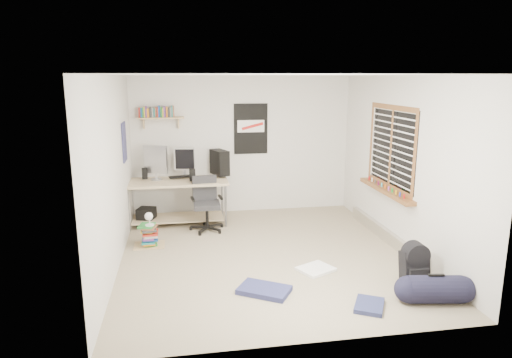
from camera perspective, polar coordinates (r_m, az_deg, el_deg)
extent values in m
cube|color=gray|center=(6.59, 1.13, -9.47)|extent=(4.00, 4.50, 0.01)
cube|color=white|center=(6.11, 1.23, 12.91)|extent=(4.00, 4.50, 0.01)
cube|color=silver|center=(8.43, -1.68, 4.25)|extent=(4.00, 0.01, 2.50)
cube|color=silver|center=(6.19, -17.40, 0.63)|extent=(0.01, 4.50, 2.50)
cube|color=silver|center=(6.89, 17.81, 1.77)|extent=(0.01, 4.50, 2.50)
cube|color=tan|center=(7.96, -9.76, -2.94)|extent=(1.72, 0.76, 0.78)
cube|color=#A2A1A6|center=(7.93, -12.43, 1.74)|extent=(0.43, 0.29, 0.47)
cube|color=#929297|center=(8.11, -8.91, 1.84)|extent=(0.37, 0.14, 0.40)
cube|color=black|center=(8.10, -4.57, 2.08)|extent=(0.33, 0.46, 0.44)
cube|color=black|center=(8.01, -9.47, 0.30)|extent=(0.40, 0.21, 0.02)
cube|color=black|center=(7.98, -13.75, 0.67)|extent=(0.10, 0.10, 0.18)
cube|color=black|center=(7.68, -7.96, 0.51)|extent=(0.10, 0.10, 0.20)
cube|color=#272729|center=(7.49, -6.18, -2.82)|extent=(0.64, 0.64, 0.89)
cube|color=tan|center=(8.18, -11.80, 7.48)|extent=(0.80, 0.22, 0.24)
cube|color=black|center=(8.38, -0.65, 6.28)|extent=(0.62, 0.03, 0.92)
cube|color=navy|center=(7.32, -16.15, 4.47)|extent=(0.02, 0.42, 0.60)
cube|color=brown|center=(7.09, 16.42, 3.80)|extent=(0.10, 1.50, 1.26)
cube|color=#B7B2A8|center=(7.41, 15.80, -6.63)|extent=(0.08, 2.50, 0.18)
cube|color=black|center=(5.98, 19.18, -10.47)|extent=(0.32, 0.25, 0.42)
cylinder|color=black|center=(5.61, 21.46, -12.86)|extent=(0.36, 0.36, 0.61)
cube|color=white|center=(6.12, 7.48, -11.11)|extent=(0.54, 0.52, 0.04)
cube|color=navy|center=(5.51, 1.04, -13.71)|extent=(0.69, 0.62, 0.06)
cube|color=#23284F|center=(5.34, 13.99, -15.08)|extent=(0.45, 0.49, 0.05)
cube|color=brown|center=(7.06, -13.22, -6.96)|extent=(0.59, 0.54, 0.33)
cube|color=white|center=(6.96, -13.16, -5.22)|extent=(0.20, 0.25, 0.22)
cube|color=black|center=(8.04, -13.53, -4.61)|extent=(0.35, 0.35, 0.31)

